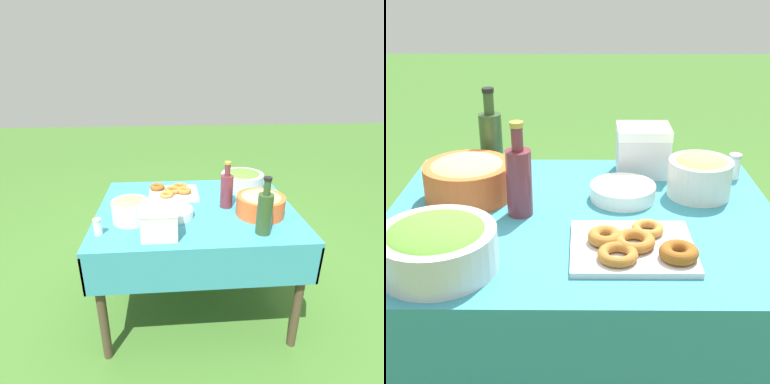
{
  "view_description": "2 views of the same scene",
  "coord_description": "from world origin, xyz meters",
  "views": [
    {
      "loc": [
        -0.15,
        -1.66,
        1.51
      ],
      "look_at": [
        -0.03,
        -0.04,
        0.85
      ],
      "focal_mm": 28.0,
      "sensor_mm": 36.0,
      "label": 1
    },
    {
      "loc": [
        0.0,
        1.43,
        1.45
      ],
      "look_at": [
        0.01,
        0.06,
        0.83
      ],
      "focal_mm": 50.0,
      "sensor_mm": 36.0,
      "label": 2
    }
  ],
  "objects": [
    {
      "name": "wine_bottle",
      "position": [
        0.18,
        -0.01,
        0.84
      ],
      "size": [
        0.08,
        0.08,
        0.29
      ],
      "color": "maroon",
      "rests_on": "picnic_table"
    },
    {
      "name": "fruit_bowl",
      "position": [
        -0.38,
        -0.15,
        0.8
      ],
      "size": [
        0.2,
        0.2,
        0.14
      ],
      "color": "silver",
      "rests_on": "picnic_table"
    },
    {
      "name": "cooler_box",
      "position": [
        -0.21,
        -0.33,
        0.81
      ],
      "size": [
        0.18,
        0.15,
        0.17
      ],
      "color": "silver",
      "rests_on": "picnic_table"
    },
    {
      "name": "donut_platter",
      "position": [
        -0.14,
        0.21,
        0.75
      ],
      "size": [
        0.33,
        0.28,
        0.05
      ],
      "color": "silver",
      "rests_on": "picnic_table"
    },
    {
      "name": "olive_oil_bottle",
      "position": [
        0.32,
        -0.34,
        0.85
      ],
      "size": [
        0.08,
        0.08,
        0.3
      ],
      "color": "#2D4723",
      "rests_on": "picnic_table"
    },
    {
      "name": "plate_stack",
      "position": [
        -0.13,
        -0.12,
        0.75
      ],
      "size": [
        0.21,
        0.21,
        0.05
      ],
      "color": "white",
      "rests_on": "picnic_table"
    },
    {
      "name": "picnic_table",
      "position": [
        0.0,
        0.0,
        0.63
      ],
      "size": [
        1.18,
        0.93,
        0.73
      ],
      "color": "teal",
      "rests_on": "ground_plane"
    },
    {
      "name": "salt_shaker",
      "position": [
        -0.53,
        -0.29,
        0.77
      ],
      "size": [
        0.04,
        0.04,
        0.09
      ],
      "color": "white",
      "rests_on": "picnic_table"
    },
    {
      "name": "pasta_bowl",
      "position": [
        0.36,
        -0.13,
        0.8
      ],
      "size": [
        0.28,
        0.28,
        0.13
      ],
      "color": "#E05B28",
      "rests_on": "picnic_table"
    },
    {
      "name": "salad_bowl",
      "position": [
        0.35,
        0.3,
        0.79
      ],
      "size": [
        0.29,
        0.29,
        0.13
      ],
      "color": "silver",
      "rests_on": "picnic_table"
    }
  ]
}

